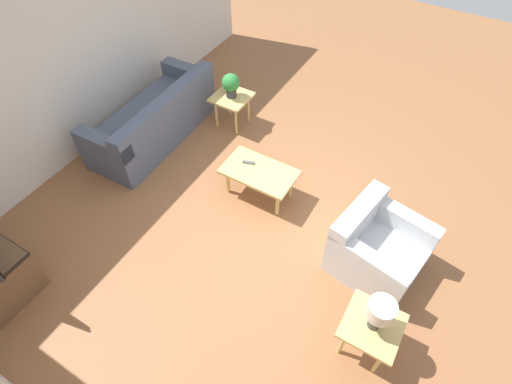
{
  "coord_description": "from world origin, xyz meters",
  "views": [
    {
      "loc": [
        -1.33,
        2.76,
        4.01
      ],
      "look_at": [
        0.2,
        0.19,
        0.55
      ],
      "focal_mm": 28.0,
      "sensor_mm": 36.0,
      "label": 1
    }
  ],
  "objects_px": {
    "potted_plant": "(231,84)",
    "side_table_lamp": "(371,328)",
    "armchair": "(375,248)",
    "table_lamp": "(380,312)",
    "side_table_plant": "(232,100)",
    "sofa": "(155,120)",
    "coffee_table": "(259,174)"
  },
  "relations": [
    {
      "from": "potted_plant",
      "to": "side_table_lamp",
      "type": "bearing_deg",
      "value": 143.01
    },
    {
      "from": "armchair",
      "to": "side_table_lamp",
      "type": "relative_size",
      "value": 1.96
    },
    {
      "from": "table_lamp",
      "to": "side_table_plant",
      "type": "bearing_deg",
      "value": -36.99
    },
    {
      "from": "sofa",
      "to": "coffee_table",
      "type": "bearing_deg",
      "value": 81.95
    },
    {
      "from": "coffee_table",
      "to": "potted_plant",
      "type": "relative_size",
      "value": 2.54
    },
    {
      "from": "coffee_table",
      "to": "potted_plant",
      "type": "bearing_deg",
      "value": -43.94
    },
    {
      "from": "side_table_plant",
      "to": "table_lamp",
      "type": "xyz_separation_m",
      "value": [
        -2.98,
        2.24,
        0.35
      ]
    },
    {
      "from": "sofa",
      "to": "side_table_lamp",
      "type": "relative_size",
      "value": 3.99
    },
    {
      "from": "side_table_lamp",
      "to": "table_lamp",
      "type": "relative_size",
      "value": 1.31
    },
    {
      "from": "sofa",
      "to": "side_table_lamp",
      "type": "bearing_deg",
      "value": 67.74
    },
    {
      "from": "coffee_table",
      "to": "table_lamp",
      "type": "distance_m",
      "value": 2.28
    },
    {
      "from": "side_table_plant",
      "to": "potted_plant",
      "type": "bearing_deg",
      "value": 180.0
    },
    {
      "from": "side_table_plant",
      "to": "table_lamp",
      "type": "height_order",
      "value": "table_lamp"
    },
    {
      "from": "sofa",
      "to": "side_table_plant",
      "type": "bearing_deg",
      "value": 134.78
    },
    {
      "from": "side_table_plant",
      "to": "sofa",
      "type": "bearing_deg",
      "value": 46.63
    },
    {
      "from": "coffee_table",
      "to": "table_lamp",
      "type": "height_order",
      "value": "table_lamp"
    },
    {
      "from": "coffee_table",
      "to": "potted_plant",
      "type": "distance_m",
      "value": 1.54
    },
    {
      "from": "sofa",
      "to": "potted_plant",
      "type": "distance_m",
      "value": 1.22
    },
    {
      "from": "side_table_lamp",
      "to": "sofa",
      "type": "bearing_deg",
      "value": -20.41
    },
    {
      "from": "armchair",
      "to": "potted_plant",
      "type": "relative_size",
      "value": 2.84
    },
    {
      "from": "coffee_table",
      "to": "side_table_plant",
      "type": "relative_size",
      "value": 1.75
    },
    {
      "from": "sofa",
      "to": "coffee_table",
      "type": "xyz_separation_m",
      "value": [
        -1.88,
        0.2,
        0.07
      ]
    },
    {
      "from": "armchair",
      "to": "potted_plant",
      "type": "height_order",
      "value": "potted_plant"
    },
    {
      "from": "armchair",
      "to": "side_table_lamp",
      "type": "bearing_deg",
      "value": -153.84
    },
    {
      "from": "coffee_table",
      "to": "side_table_plant",
      "type": "distance_m",
      "value": 1.51
    },
    {
      "from": "coffee_table",
      "to": "potted_plant",
      "type": "height_order",
      "value": "potted_plant"
    },
    {
      "from": "sofa",
      "to": "coffee_table",
      "type": "relative_size",
      "value": 2.28
    },
    {
      "from": "coffee_table",
      "to": "table_lamp",
      "type": "bearing_deg",
      "value": 147.67
    },
    {
      "from": "armchair",
      "to": "coffee_table",
      "type": "xyz_separation_m",
      "value": [
        1.63,
        -0.26,
        0.07
      ]
    },
    {
      "from": "side_table_plant",
      "to": "coffee_table",
      "type": "bearing_deg",
      "value": 136.06
    },
    {
      "from": "armchair",
      "to": "sofa",
      "type": "bearing_deg",
      "value": 92.94
    },
    {
      "from": "side_table_plant",
      "to": "side_table_lamp",
      "type": "bearing_deg",
      "value": 143.01
    }
  ]
}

